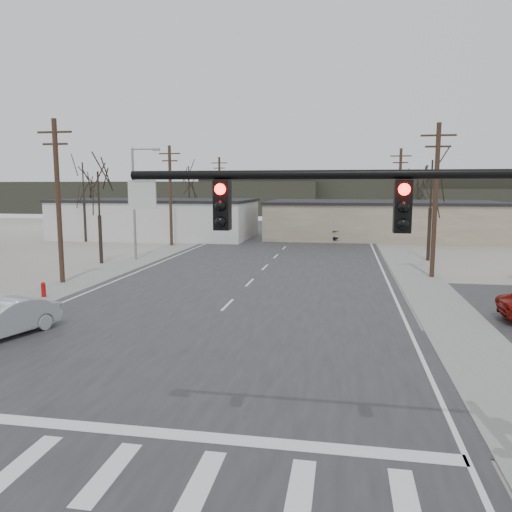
{
  "coord_description": "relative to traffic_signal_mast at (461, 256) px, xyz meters",
  "views": [
    {
      "loc": [
        5.72,
        -15.98,
        5.97
      ],
      "look_at": [
        1.5,
        7.8,
        2.6
      ],
      "focal_mm": 35.0,
      "sensor_mm": 36.0,
      "label": 1
    }
  ],
  "objects": [
    {
      "name": "tree_left_near",
      "position": [
        -20.89,
        26.2,
        0.55
      ],
      "size": [
        3.3,
        3.3,
        7.35
      ],
      "color": "#30251D",
      "rests_on": "ground"
    },
    {
      "name": "cross_road",
      "position": [
        -7.89,
        6.2,
        -4.65
      ],
      "size": [
        90.0,
        10.0,
        0.04
      ],
      "primitive_type": "cube",
      "color": "#27272A",
      "rests_on": "ground"
    },
    {
      "name": "ground",
      "position": [
        -7.89,
        6.2,
        -4.67
      ],
      "size": [
        140.0,
        140.0,
        0.0
      ],
      "primitive_type": "plane",
      "color": "beige",
      "rests_on": "ground"
    },
    {
      "name": "main_road",
      "position": [
        -7.89,
        21.2,
        -4.65
      ],
      "size": [
        18.0,
        110.0,
        0.05
      ],
      "primitive_type": "cube",
      "color": "#27272A",
      "rests_on": "ground"
    },
    {
      "name": "upole_left_d",
      "position": [
        -19.39,
        58.2,
        0.55
      ],
      "size": [
        2.2,
        0.3,
        10.0
      ],
      "color": "#402D1D",
      "rests_on": "ground"
    },
    {
      "name": "building_left_far",
      "position": [
        -23.89,
        46.2,
        -2.42
      ],
      "size": [
        22.3,
        12.3,
        4.5
      ],
      "color": "silver",
      "rests_on": "ground"
    },
    {
      "name": "streetlight_main",
      "position": [
        -18.69,
        28.2,
        0.41
      ],
      "size": [
        2.4,
        0.25,
        9.0
      ],
      "color": "gray",
      "rests_on": "ground"
    },
    {
      "name": "sidewalk_left",
      "position": [
        -18.49,
        26.2,
        -4.64
      ],
      "size": [
        3.0,
        90.0,
        0.06
      ],
      "primitive_type": "cube",
      "color": "gray",
      "rests_on": "ground"
    },
    {
      "name": "sedan_crossing",
      "position": [
        -15.39,
        7.45,
        -3.9
      ],
      "size": [
        2.81,
        4.67,
        1.45
      ],
      "primitive_type": "imported",
      "rotation": [
        0.0,
        0.0,
        -0.31
      ],
      "color": "#A2A8AC",
      "rests_on": "main_road"
    },
    {
      "name": "car_far_b",
      "position": [
        -11.92,
        69.67,
        -3.97
      ],
      "size": [
        1.92,
        3.98,
        1.31
      ],
      "primitive_type": "imported",
      "rotation": [
        0.0,
        0.0,
        -0.1
      ],
      "color": "black",
      "rests_on": "main_road"
    },
    {
      "name": "tree_left_far",
      "position": [
        -21.89,
        52.2,
        1.61
      ],
      "size": [
        3.96,
        3.96,
        8.82
      ],
      "color": "#30251D",
      "rests_on": "ground"
    },
    {
      "name": "sidewalk_right",
      "position": [
        2.71,
        26.2,
        -4.64
      ],
      "size": [
        3.0,
        90.0,
        0.06
      ],
      "primitive_type": "cube",
      "color": "gray",
      "rests_on": "ground"
    },
    {
      "name": "hill_left",
      "position": [
        -42.89,
        98.2,
        -1.17
      ],
      "size": [
        70.0,
        18.0,
        7.0
      ],
      "primitive_type": "cube",
      "color": "#333026",
      "rests_on": "ground"
    },
    {
      "name": "car_far_a",
      "position": [
        -3.16,
        45.46,
        -3.96
      ],
      "size": [
        3.03,
        4.95,
        1.34
      ],
      "primitive_type": "imported",
      "rotation": [
        0.0,
        0.0,
        3.41
      ],
      "color": "black",
      "rests_on": "main_road"
    },
    {
      "name": "building_right_far",
      "position": [
        2.11,
        50.2,
        -2.52
      ],
      "size": [
        26.3,
        14.3,
        4.3
      ],
      "color": "#BDAA90",
      "rests_on": "ground"
    },
    {
      "name": "hill_center",
      "position": [
        7.11,
        102.2,
        -0.17
      ],
      "size": [
        80.0,
        18.0,
        9.0
      ],
      "primitive_type": "cube",
      "color": "#333026",
      "rests_on": "ground"
    },
    {
      "name": "fire_hydrant",
      "position": [
        -18.09,
        14.2,
        -4.22
      ],
      "size": [
        0.24,
        0.24,
        0.87
      ],
      "color": "#A50C0C",
      "rests_on": "ground"
    },
    {
      "name": "tree_right_mid",
      "position": [
        4.61,
        32.2,
        1.26
      ],
      "size": [
        3.74,
        3.74,
        8.33
      ],
      "color": "#30251D",
      "rests_on": "ground"
    },
    {
      "name": "upole_right_a",
      "position": [
        3.61,
        24.2,
        0.55
      ],
      "size": [
        2.2,
        0.3,
        10.0
      ],
      "color": "#402D1D",
      "rests_on": "ground"
    },
    {
      "name": "upole_left_b",
      "position": [
        -19.39,
        18.2,
        0.55
      ],
      "size": [
        2.2,
        0.3,
        10.0
      ],
      "color": "#402D1D",
      "rests_on": "ground"
    },
    {
      "name": "traffic_signal_mast",
      "position": [
        0.0,
        0.0,
        0.0
      ],
      "size": [
        8.95,
        0.43,
        7.2
      ],
      "color": "black",
      "rests_on": "ground"
    },
    {
      "name": "upole_right_b",
      "position": [
        3.61,
        46.2,
        0.55
      ],
      "size": [
        2.2,
        0.3,
        10.0
      ],
      "color": "#402D1D",
      "rests_on": "ground"
    },
    {
      "name": "tree_left_mid",
      "position": [
        -29.89,
        40.2,
        1.61
      ],
      "size": [
        3.96,
        3.96,
        8.82
      ],
      "color": "#30251D",
      "rests_on": "ground"
    },
    {
      "name": "upole_left_c",
      "position": [
        -19.39,
        38.2,
        0.55
      ],
      "size": [
        2.2,
        0.3,
        10.0
      ],
      "color": "#402D1D",
      "rests_on": "ground"
    },
    {
      "name": "tree_right_far",
      "position": [
        7.11,
        58.2,
        0.91
      ],
      "size": [
        3.52,
        3.52,
        7.84
      ],
      "color": "#30251D",
      "rests_on": "ground"
    }
  ]
}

